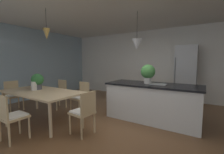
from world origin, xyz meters
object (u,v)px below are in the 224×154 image
Objects in this scene: dining_table at (41,93)px; potted_plant_on_island at (148,72)px; chair_window_end at (14,95)px; chair_kitchen_end at (84,111)px; chair_far_right at (81,96)px; chair_near_right at (11,116)px; vase_on_dining_table at (34,86)px; refrigerator at (186,75)px; chair_far_left at (59,93)px; potted_plant_on_table at (37,81)px; kitchen_island at (152,101)px.

dining_table is 4.33× the size of potted_plant_on_island.
chair_window_end is at bearing -157.85° from potted_plant_on_island.
chair_window_end is 1.83× the size of potted_plant_on_island.
dining_table is 2.37× the size of chair_window_end.
chair_far_right is at bearing 136.28° from chair_kitchen_end.
chair_window_end is at bearing 154.45° from chair_near_right.
chair_near_right is 1.00× the size of chair_kitchen_end.
vase_on_dining_table is (-0.70, 0.85, 0.36)m from chair_near_right.
dining_table is 1.04× the size of refrigerator.
potted_plant_on_island is at bearing -107.61° from refrigerator.
dining_table is 2.37× the size of chair_kitchen_end.
dining_table is at bearing 117.62° from chair_near_right.
potted_plant_on_table reaches higher than chair_far_left.
dining_table is at bearing -0.17° from chair_window_end.
chair_window_end is at bearing -176.31° from potted_plant_on_table.
chair_far_left is 1.00× the size of chair_near_right.
chair_kitchen_end is at bearing -25.59° from chair_far_left.
chair_far_left is 0.44× the size of refrigerator.
refrigerator is 4.81× the size of potted_plant_on_table.
vase_on_dining_table is at bearing -148.23° from potted_plant_on_island.
kitchen_island is 10.02× the size of vase_on_dining_table.
chair_far_right is 1.93m from kitchen_island.
dining_table is 1.02m from chair_far_left.
refrigerator is (2.37, 4.39, 0.52)m from chair_near_right.
chair_far_right is 0.44× the size of refrigerator.
kitchen_island is at bearing 11.74° from chair_far_left.
chair_far_right and chair_kitchen_end have the same top height.
chair_near_right and chair_window_end have the same top height.
refrigerator reaches higher than kitchen_island.
chair_near_right is 1.29m from chair_kitchen_end.
refrigerator reaches higher than chair_near_right.
chair_near_right is 3.00m from potted_plant_on_island.
potted_plant_on_table reaches higher than chair_far_right.
dining_table is 2.68m from potted_plant_on_island.
kitchen_island is 2.98m from vase_on_dining_table.
potted_plant_on_island reaches higher than dining_table.
potted_plant_on_island is at bearing 180.00° from kitchen_island.
kitchen_island is at bearing 21.47° from chair_window_end.
potted_plant_on_island is at bearing 33.83° from dining_table.
chair_far_left is at bearing -168.26° from kitchen_island.
chair_window_end is 3.94m from potted_plant_on_island.
kitchen_island is at bearing -0.00° from potted_plant_on_island.
dining_table is at bearing -16.78° from potted_plant_on_table.
dining_table is 2.37× the size of chair_near_right.
chair_kitchen_end is at bearing 1.06° from vase_on_dining_table.
potted_plant_on_table reaches higher than chair_near_right.
potted_plant_on_island is at bearing 18.56° from chair_far_right.
potted_plant_on_island is 2.87m from vase_on_dining_table.
potted_plant_on_island is 2.15× the size of vase_on_dining_table.
kitchen_island reaches higher than chair_far_right.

